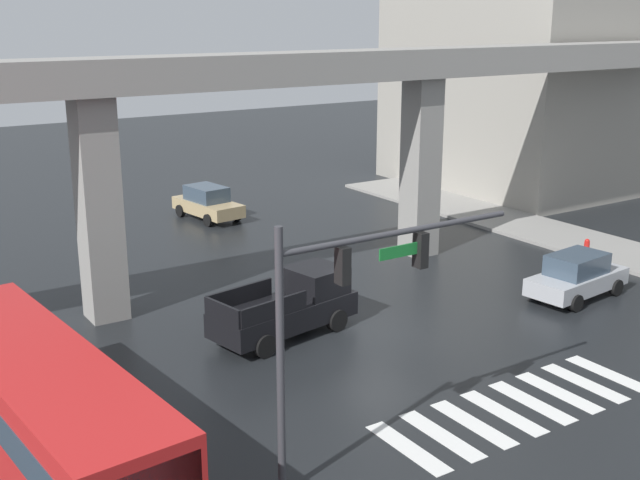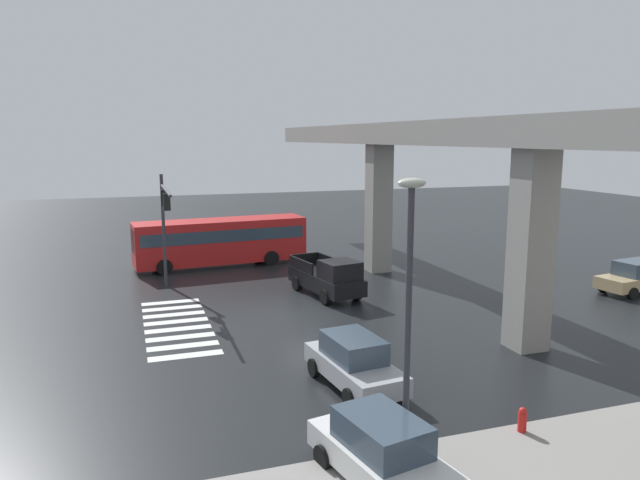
# 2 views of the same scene
# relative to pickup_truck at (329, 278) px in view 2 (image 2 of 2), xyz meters

# --- Properties ---
(ground_plane) EXTENTS (120.00, 120.00, 0.00)m
(ground_plane) POSITION_rel_pickup_truck_xyz_m (2.45, -1.72, -0.99)
(ground_plane) COLOR black
(crosswalk_stripes) EXTENTS (8.25, 2.80, 0.01)m
(crosswalk_stripes) POSITION_rel_pickup_truck_xyz_m (2.45, -7.90, -0.98)
(crosswalk_stripes) COLOR silver
(crosswalk_stripes) RESTS_ON ground
(elevated_overpass) EXTENTS (50.11, 2.08, 8.96)m
(elevated_overpass) POSITION_rel_pickup_truck_xyz_m (2.45, 4.84, 6.60)
(elevated_overpass) COLOR gray
(elevated_overpass) RESTS_ON ground
(sidewalk_east) EXTENTS (4.00, 36.00, 0.15)m
(sidewalk_east) POSITION_rel_pickup_truck_xyz_m (16.98, 0.28, -0.91)
(sidewalk_east) COLOR gray
(sidewalk_east) RESTS_ON ground
(pickup_truck) EXTENTS (5.36, 2.78, 2.08)m
(pickup_truck) POSITION_rel_pickup_truck_xyz_m (0.00, 0.00, 0.00)
(pickup_truck) COLOR black
(pickup_truck) RESTS_ON ground
(city_bus) EXTENTS (3.48, 10.98, 2.99)m
(city_bus) POSITION_rel_pickup_truck_xyz_m (-9.17, -4.14, 0.73)
(city_bus) COLOR red
(city_bus) RESTS_ON ground
(sedan_tan) EXTENTS (2.39, 4.50, 1.72)m
(sedan_tan) POSITION_rel_pickup_truck_xyz_m (4.44, 15.72, -0.14)
(sedan_tan) COLOR tan
(sedan_tan) RESTS_ON ground
(sedan_silver) EXTENTS (4.47, 2.32, 1.72)m
(sedan_silver) POSITION_rel_pickup_truck_xyz_m (10.84, -2.88, -0.14)
(sedan_silver) COLOR #A8AAAF
(sedan_silver) RESTS_ON ground
(sedan_white) EXTENTS (4.56, 2.57, 1.72)m
(sedan_white) POSITION_rel_pickup_truck_xyz_m (16.32, -4.32, -0.14)
(sedan_white) COLOR silver
(sedan_white) RESTS_ON ground
(traffic_signal_mast) EXTENTS (6.49, 0.32, 6.20)m
(traffic_signal_mast) POSITION_rel_pickup_truck_xyz_m (-3.28, -7.87, 3.40)
(traffic_signal_mast) COLOR #38383D
(traffic_signal_mast) RESTS_ON ground
(street_lamp_near_corner) EXTENTS (0.44, 0.70, 7.24)m
(street_lamp_near_corner) POSITION_rel_pickup_truck_xyz_m (15.78, -3.48, 3.57)
(street_lamp_near_corner) COLOR #38383D
(street_lamp_near_corner) RESTS_ON ground
(fire_hydrant) EXTENTS (0.24, 0.24, 0.85)m
(fire_hydrant) POSITION_rel_pickup_truck_xyz_m (15.38, 0.31, -0.56)
(fire_hydrant) COLOR red
(fire_hydrant) RESTS_ON ground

